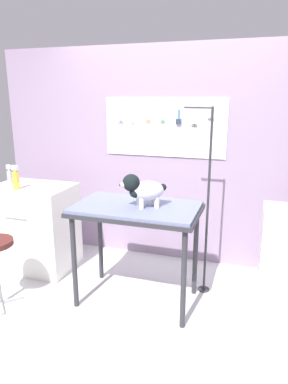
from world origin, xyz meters
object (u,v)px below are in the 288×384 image
dog (143,189)px  counter_left (35,227)px  shampoo_bottle (16,179)px  grooming_table (137,216)px  grooming_arm (207,210)px

dog → counter_left: dog is taller
shampoo_bottle → grooming_table: bearing=-5.7°
grooming_arm → dog: 0.66m
grooming_table → grooming_arm: (0.54, 0.34, -0.01)m
grooming_table → dog: size_ratio=2.85×
grooming_arm → dog: size_ratio=4.55×
grooming_table → dog: bearing=-24.6°
grooming_table → grooming_arm: 0.64m
counter_left → dog: bearing=-13.7°
counter_left → shampoo_bottle: shampoo_bottle is taller
dog → shampoo_bottle: 1.37m
grooming_arm → grooming_table: bearing=-147.8°
grooming_table → counter_left: (-1.24, 0.29, -0.35)m
grooming_table → shampoo_bottle: shampoo_bottle is taller
grooming_table → grooming_arm: bearing=32.2°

